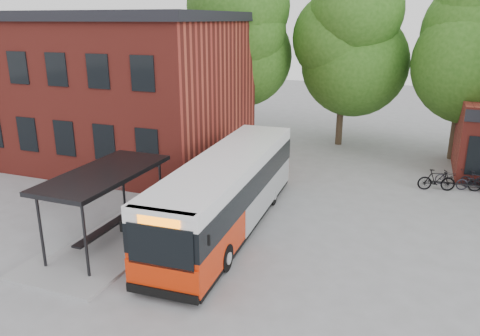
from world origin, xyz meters
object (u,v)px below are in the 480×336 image
(bicycle_0, at_px, (451,176))
(bicycle_3, at_px, (476,181))
(city_bus, at_px, (228,192))
(bicycle_1, at_px, (437,180))
(bicycle_2, at_px, (474,182))
(bus_shelter, at_px, (107,208))

(bicycle_0, relative_size, bicycle_3, 1.07)
(bicycle_0, bearing_deg, city_bus, 113.92)
(bicycle_1, height_order, bicycle_2, bicycle_1)
(city_bus, bearing_deg, bicycle_3, 38.28)
(bus_shelter, height_order, bicycle_0, bus_shelter)
(bus_shelter, distance_m, city_bus, 4.71)
(bicycle_0, distance_m, bicycle_1, 1.47)
(bicycle_1, bearing_deg, bicycle_2, -83.37)
(bicycle_0, xyz_separation_m, bicycle_3, (1.15, -0.40, 0.03))
(city_bus, distance_m, bicycle_3, 13.04)
(city_bus, bearing_deg, bus_shelter, -142.24)
(bicycle_3, bearing_deg, bicycle_2, -178.76)
(bicycle_3, bearing_deg, bicycle_0, 94.31)
(bus_shelter, relative_size, bicycle_2, 4.13)
(bicycle_2, xyz_separation_m, bicycle_3, (0.11, 0.27, 0.01))
(bicycle_2, bearing_deg, bicycle_3, -32.94)
(bicycle_0, height_order, bicycle_2, bicycle_2)
(bicycle_1, xyz_separation_m, bicycle_2, (1.75, 0.62, -0.09))
(bicycle_2, bearing_deg, bus_shelter, 119.55)
(bicycle_1, bearing_deg, bicycle_0, -41.55)
(bicycle_0, xyz_separation_m, bicycle_1, (-0.70, -1.29, 0.12))
(bicycle_2, bearing_deg, city_bus, 119.54)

